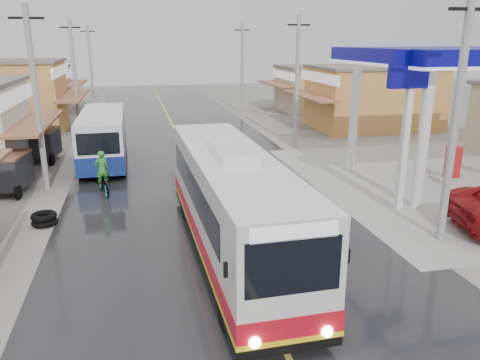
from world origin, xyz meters
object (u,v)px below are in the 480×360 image
at_px(cyclist, 103,180).
at_px(tricycle_near, 9,171).
at_px(tyre_stack, 44,219).
at_px(coach_bus, 231,203).
at_px(second_bus, 103,137).
at_px(tricycle_far, 43,143).

relative_size(cyclist, tricycle_near, 0.80).
relative_size(cyclist, tyre_stack, 2.16).
height_order(coach_bus, cyclist, coach_bus).
bearing_deg(second_bus, tyre_stack, -101.39).
distance_m(coach_bus, second_bus, 13.43).
height_order(second_bus, tricycle_near, second_bus).
bearing_deg(coach_bus, second_bus, 108.53).
distance_m(tricycle_near, tricycle_far, 5.81).
bearing_deg(tricycle_far, coach_bus, -54.09).
bearing_deg(tricycle_near, coach_bus, -36.35).
relative_size(second_bus, cyclist, 4.18).
bearing_deg(tricycle_far, second_bus, -14.06).
bearing_deg(tricycle_far, tyre_stack, -74.47).
height_order(cyclist, tyre_stack, cyclist).
distance_m(tricycle_far, tyre_stack, 10.28).
bearing_deg(tricycle_far, cyclist, -56.12).
bearing_deg(coach_bus, cyclist, 120.27).
height_order(tricycle_far, tyre_stack, tricycle_far).
bearing_deg(cyclist, tricycle_far, 102.25).
distance_m(coach_bus, tyre_stack, 7.43).
distance_m(tricycle_near, tyre_stack, 4.86).
relative_size(second_bus, tyre_stack, 9.03).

